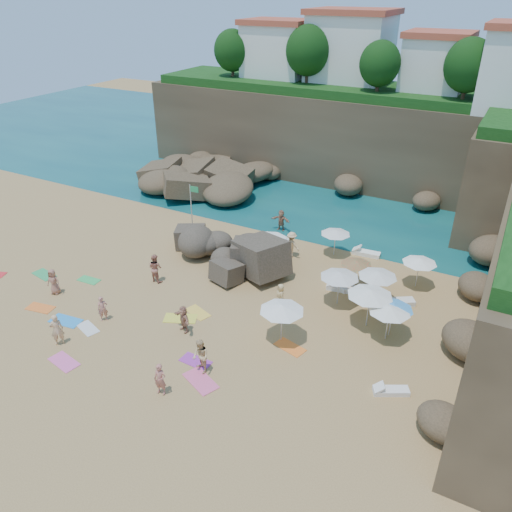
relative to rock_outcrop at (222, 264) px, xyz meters
The scene contains 49 objects.
ground 4.25m from the rock_outcrop, 73.47° to the right, with size 120.00×120.00×0.00m, color tan.
seawater 25.95m from the rock_outcrop, 87.33° to the left, with size 120.00×120.00×0.00m, color #0C4751.
cliff_back 21.54m from the rock_outcrop, 81.28° to the left, with size 44.00×8.00×8.00m, color brown.
rock_promontory 15.43m from the rock_outcrop, 129.39° to the left, with size 12.00×7.00×2.00m, color brown, non-canonical shape.
clifftop_buildings 24.81m from the rock_outcrop, 79.12° to the left, with size 28.48×9.48×7.00m.
clifftop_trees 20.02m from the rock_outcrop, 68.80° to the left, with size 35.60×23.82×4.40m.
marina_masts 30.24m from the rock_outcrop, 120.53° to the left, with size 3.10×0.10×6.00m.
rock_outcrop is the anchor object (origin of this frame).
flag_pole 6.19m from the rock_outcrop, 144.44° to the left, with size 0.75×0.09×3.86m.
parasol_0 3.82m from the rock_outcrop, 29.20° to the left, with size 2.42×2.42×2.29m.
parasol_1 3.88m from the rock_outcrop, 31.99° to the left, with size 2.32×2.32×2.19m.
parasol_2 8.16m from the rock_outcrop, 38.37° to the left, with size 2.08×2.08×1.96m.
parasol_3 12.92m from the rock_outcrop, 15.69° to the left, with size 2.14×2.14×2.02m.
parasol_4 10.73m from the rock_outcrop, ahead, with size 2.30×2.30×2.17m.
parasol_5 4.01m from the rock_outcrop, 34.22° to the left, with size 2.10×2.10×1.99m.
parasol_6 9.15m from the rock_outcrop, 10.40° to the left, with size 1.97×1.97×1.87m.
parasol_7 12.55m from the rock_outcrop, 12.75° to the right, with size 2.23×2.23×2.11m.
parasol_8 8.87m from the rock_outcrop, ahead, with size 2.32×2.32×2.19m.
parasol_9 11.23m from the rock_outcrop, 10.87° to the right, with size 2.52×2.52×2.38m.
parasol_10 12.54m from the rock_outcrop, 10.81° to the right, with size 2.17×2.17×2.06m.
parasol_11 9.28m from the rock_outcrop, 37.67° to the right, with size 2.40×2.40×2.27m.
lounger_0 5.03m from the rock_outcrop, 76.17° to the left, with size 1.61×0.54×0.25m, color white.
lounger_1 10.21m from the rock_outcrop, 35.79° to the left, with size 1.95×0.65×0.30m, color white.
lounger_2 11.83m from the rock_outcrop, ahead, with size 2.05×0.68×0.32m, color silver.
lounger_3 8.01m from the rock_outcrop, ahead, with size 1.77×0.59×0.27m, color white.
lounger_4 8.41m from the rock_outcrop, ahead, with size 1.96×0.65×0.30m, color white.
lounger_5 15.02m from the rock_outcrop, 26.38° to the right, with size 1.66×0.55×0.26m, color white.
towel_0 10.80m from the rock_outcrop, 114.12° to the right, with size 1.83×0.91×0.03m, color #298EDB.
towel_1 12.55m from the rock_outcrop, 98.16° to the right, with size 1.72×0.86×0.03m, color pink.
towel_2 11.76m from the rock_outcrop, 124.95° to the right, with size 1.64×0.82×0.03m, color orange.
towel_3 8.81m from the rock_outcrop, 137.77° to the right, with size 1.47×0.73×0.03m, color green.
towel_4 6.65m from the rock_outcrop, 79.49° to the right, with size 1.87×0.94×0.03m, color yellow.
towel_5 10.15m from the rock_outcrop, 105.91° to the right, with size 1.48×0.74×0.03m, color silver.
towel_6 10.07m from the rock_outcrop, 65.98° to the right, with size 1.61×0.81×0.03m, color purple.
towel_9 11.48m from the rock_outcrop, 63.46° to the right, with size 1.92×0.96×0.03m, color #EB5B89.
towel_10 9.82m from the rock_outcrop, 36.82° to the right, with size 1.65×0.83×0.03m, color orange.
towel_11 11.81m from the rock_outcrop, 144.69° to the right, with size 1.73×0.86×0.03m, color green.
towel_12 5.85m from the rock_outcrop, 72.46° to the right, with size 1.60×0.80×0.03m, color yellow.
person_stand_0 9.10m from the rock_outcrop, 106.29° to the right, with size 0.56×0.37×1.53m, color #BB7562.
person_stand_1 4.77m from the rock_outcrop, 123.99° to the right, with size 0.93×0.73×1.92m, color #B26C59.
person_stand_2 5.02m from the rock_outcrop, 41.59° to the left, with size 1.22×0.50×1.89m, color #DFB47F.
person_stand_3 10.42m from the rock_outcrop, ahead, with size 1.03×0.43×1.76m, color #8D6746.
person_stand_4 6.36m from the rock_outcrop, 24.94° to the right, with size 0.75×0.41×1.53m, color tan.
person_stand_5 6.95m from the rock_outcrop, 80.34° to the left, with size 1.56×0.45×1.68m, color #A47052.
person_stand_6 11.91m from the rock_outcrop, 105.26° to the right, with size 0.67×0.44×1.85m, color #DEB07E.
person_lie_2 10.78m from the rock_outcrop, 131.74° to the right, with size 0.80×1.65×0.44m, color #A46852.
person_lie_3 7.67m from the rock_outcrop, 74.08° to the right, with size 1.46×1.57×0.42m, color tan.
person_lie_4 12.48m from the rock_outcrop, 71.37° to the right, with size 0.61×1.66×0.40m, color #BB6C5D.
person_lie_5 10.82m from the rock_outcrop, 63.65° to the right, with size 0.91×1.86×0.71m, color #DBB57C.
Camera 1 is at (14.98, -20.99, 16.93)m, focal length 35.00 mm.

